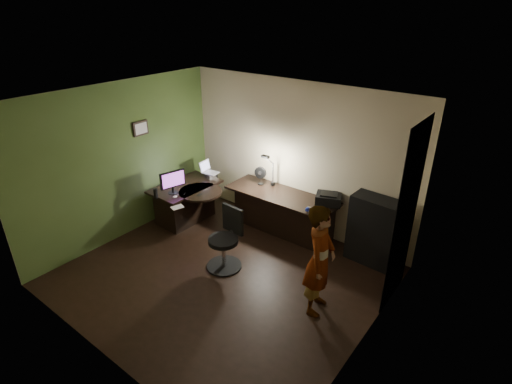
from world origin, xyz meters
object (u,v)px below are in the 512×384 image
Objects in this scene: desk_right at (281,213)px; office_chair at (223,240)px; desk_left at (187,203)px; monitor at (172,185)px; cabinet at (373,231)px; person at (320,260)px.

desk_right is 1.44m from office_chair.
desk_left is 2.70× the size of monitor.
cabinet is at bearing 45.12° from office_chair.
desk_right is at bearing -171.53° from cabinet.
desk_right is (1.67, 0.73, 0.02)m from desk_left.
person reaches higher than desk_left.
desk_left is at bearing 65.07° from person.
person is at bearing 9.42° from monitor.
monitor is 1.60m from office_chair.
desk_left is at bearing -161.85° from cabinet.
desk_right is at bearing 48.23° from monitor.
office_chair is at bearing 78.65° from person.
cabinet is (3.33, 0.88, 0.20)m from desk_left.
cabinet reaches higher than monitor.
desk_left is 0.62× the size of desk_right.
person is (1.53, -1.36, 0.41)m from desk_right.
office_chair is (1.56, -0.70, 0.13)m from desk_left.
desk_left is 1.72m from office_chair.
desk_right is 1.68m from cabinet.
desk_left is at bearing -156.60° from desk_right.
cabinet reaches higher than desk_left.
monitor reaches higher than office_chair.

